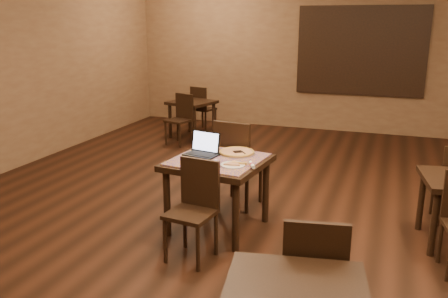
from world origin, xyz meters
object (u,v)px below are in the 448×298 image
at_px(other_table_c_chair_far, 314,274).
at_px(laptop, 203,149).
at_px(other_table_b, 192,107).
at_px(chair_main_far, 236,159).
at_px(chair_main_near, 195,203).
at_px(other_table_b_chair_near, 181,116).
at_px(pizza_pan, 237,153).
at_px(other_table_b_chair_far, 201,106).
at_px(tiled_table, 218,168).

bearing_deg(other_table_c_chair_far, laptop, -58.51).
bearing_deg(other_table_b, chair_main_far, -42.79).
xyz_separation_m(laptop, other_table_c_chair_far, (1.44, -1.62, -0.29)).
distance_m(chair_main_near, other_table_b_chair_near, 4.14).
bearing_deg(other_table_b_chair_near, laptop, -45.73).
bearing_deg(pizza_pan, other_table_b, 120.65).
relative_size(chair_main_near, pizza_pan, 2.33).
bearing_deg(other_table_b_chair_far, other_table_c_chair_far, 134.40).
relative_size(laptop, other_table_b, 0.42).
distance_m(pizza_pan, other_table_b, 3.90).
xyz_separation_m(tiled_table, chair_main_far, (-0.01, 0.61, -0.08)).
distance_m(other_table_b, other_table_b_chair_far, 0.51).
bearing_deg(chair_main_far, other_table_c_chair_far, 128.65).
relative_size(other_table_b_chair_far, other_table_c_chair_far, 0.93).
distance_m(tiled_table, other_table_b_chair_far, 4.52).
distance_m(other_table_b, other_table_b_chair_near, 0.51).
xyz_separation_m(other_table_b_chair_near, other_table_c_chair_far, (3.08, -4.60, 0.04)).
height_order(other_table_b_chair_far, other_table_c_chair_far, other_table_c_chair_far).
distance_m(laptop, other_table_b_chair_far, 4.35).
xyz_separation_m(chair_main_near, other_table_b_chair_far, (-1.90, 4.72, -0.02)).
bearing_deg(chair_main_near, tiled_table, 97.78).
bearing_deg(chair_main_far, chair_main_near, 99.30).
bearing_deg(pizza_pan, other_table_c_chair_far, -57.60).
bearing_deg(other_table_b_chair_near, other_table_c_chair_far, -40.84).
distance_m(pizza_pan, other_table_b_chair_near, 3.47).
relative_size(tiled_table, chair_main_far, 0.99).
relative_size(chair_main_near, other_table_b_chair_near, 1.04).
bearing_deg(other_table_b_chair_far, pizza_pan, 132.80).
distance_m(chair_main_far, pizza_pan, 0.43).
distance_m(pizza_pan, other_table_b_chair_far, 4.36).
xyz_separation_m(chair_main_near, other_table_c_chair_far, (1.23, -0.90, 0.02)).
distance_m(tiled_table, other_table_b_chair_near, 3.60).
height_order(tiled_table, other_table_c_chair_far, other_table_c_chair_far).
height_order(chair_main_far, laptop, chair_main_far).
height_order(chair_main_near, other_table_b_chair_near, chair_main_near).
height_order(pizza_pan, other_table_c_chair_far, other_table_c_chair_far).
height_order(chair_main_near, pizza_pan, chair_main_near).
relative_size(chair_main_near, other_table_b, 1.03).
height_order(other_table_b, other_table_b_chair_far, other_table_b_chair_far).
xyz_separation_m(pizza_pan, other_table_b, (-1.99, 3.35, -0.21)).
bearing_deg(laptop, other_table_b, 126.06).
bearing_deg(other_table_b_chair_far, tiled_table, 130.04).
relative_size(chair_main_near, other_table_b_chair_far, 1.04).
bearing_deg(other_table_b, other_table_c_chair_far, -43.40).
bearing_deg(chair_main_near, chair_main_far, 97.95).
distance_m(laptop, pizza_pan, 0.35).
xyz_separation_m(tiled_table, other_table_b_chair_near, (-1.85, 3.08, -0.17)).
bearing_deg(chair_main_near, other_table_b_chair_far, 118.78).
height_order(laptop, other_table_b, laptop).
relative_size(chair_main_far, other_table_b, 1.17).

